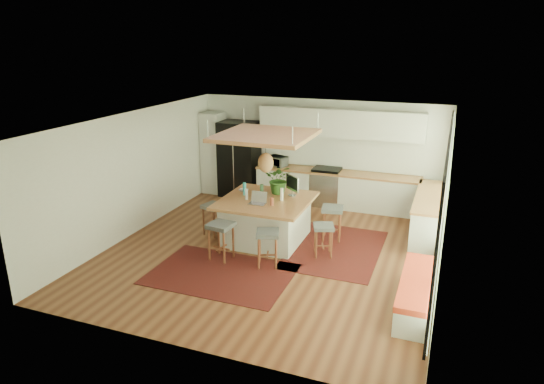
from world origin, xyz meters
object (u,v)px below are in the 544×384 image
at_px(stool_near_left, 221,242).
at_px(laptop, 257,198).
at_px(stool_right_back, 332,224).
at_px(stool_left_side, 214,219).
at_px(fridge, 240,162).
at_px(microwave, 278,160).
at_px(island, 266,220).
at_px(stool_right_front, 323,239).
at_px(monitor, 292,184).
at_px(stool_near_right, 268,249).
at_px(island_plant, 279,182).

xyz_separation_m(stool_near_left, laptop, (0.42, 0.85, 0.70)).
bearing_deg(stool_right_back, laptop, -147.80).
xyz_separation_m(stool_near_left, stool_left_side, (-0.72, 1.08, 0.00)).
relative_size(fridge, microwave, 4.21).
distance_m(stool_near_left, microwave, 3.96).
xyz_separation_m(fridge, stool_right_back, (3.15, -2.16, -0.57)).
height_order(island, microwave, microwave).
bearing_deg(stool_right_front, microwave, 124.53).
bearing_deg(fridge, stool_left_side, -77.64).
xyz_separation_m(stool_right_front, monitor, (-0.92, 0.78, 0.83)).
bearing_deg(stool_right_back, stool_near_right, -116.75).
relative_size(fridge, stool_near_left, 2.71).
xyz_separation_m(fridge, stool_right_front, (3.18, -3.02, -0.57)).
bearing_deg(stool_near_left, microwave, 93.53).
xyz_separation_m(stool_near_right, stool_right_back, (0.84, 1.67, 0.00)).
relative_size(stool_left_side, microwave, 1.44).
relative_size(stool_near_left, stool_right_front, 1.14).
relative_size(stool_near_right, stool_right_front, 1.08).
bearing_deg(stool_near_left, stool_right_back, 43.69).
height_order(stool_near_right, stool_left_side, stool_near_right).
xyz_separation_m(fridge, stool_near_right, (2.30, -3.83, -0.57)).
relative_size(stool_near_right, stool_left_side, 1.02).
distance_m(laptop, microwave, 3.10).
height_order(stool_right_front, monitor, monitor).
bearing_deg(stool_left_side, stool_right_back, 14.41).
xyz_separation_m(stool_near_left, stool_right_front, (1.84, 0.86, 0.00)).
bearing_deg(stool_near_left, stool_near_right, 3.02).
height_order(stool_near_left, stool_left_side, stool_near_left).
relative_size(stool_right_back, monitor, 1.51).
bearing_deg(microwave, stool_right_back, -27.31).
bearing_deg(fridge, stool_right_front, -43.63).
bearing_deg(stool_left_side, microwave, 80.30).
bearing_deg(laptop, microwave, 100.94).
relative_size(island, monitor, 3.73).
distance_m(stool_near_left, stool_right_front, 2.03).
xyz_separation_m(stool_left_side, microwave, (0.48, 2.81, 0.74)).
bearing_deg(laptop, monitor, 56.21).
bearing_deg(island, island_plant, 75.76).
xyz_separation_m(stool_near_right, laptop, (-0.54, 0.80, 0.70)).
height_order(stool_right_back, monitor, monitor).
distance_m(stool_near_left, stool_left_side, 1.29).
height_order(island, monitor, monitor).
bearing_deg(stool_right_front, island_plant, 146.47).
distance_m(stool_right_back, monitor, 1.22).
bearing_deg(island, laptop, -99.32).
bearing_deg(microwave, stool_right_front, -36.20).
xyz_separation_m(stool_right_back, stool_left_side, (-2.52, -0.65, 0.00)).
height_order(laptop, island_plant, island_plant).
bearing_deg(stool_near_right, stool_near_left, -176.98).
distance_m(fridge, laptop, 3.50).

